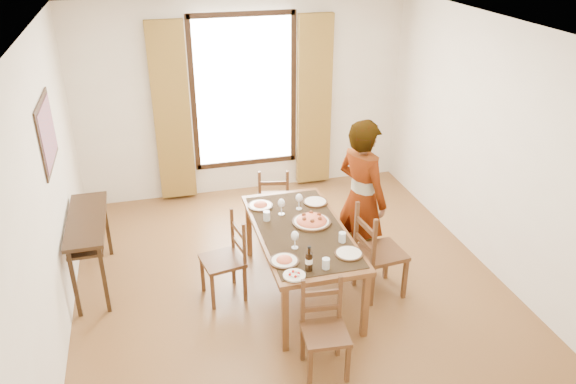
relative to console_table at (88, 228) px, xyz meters
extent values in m
plane|color=brown|center=(2.03, -0.60, -0.68)|extent=(5.00, 5.00, 0.00)
cube|color=white|center=(2.03, 1.90, 0.67)|extent=(4.50, 0.10, 2.70)
cube|color=white|center=(2.03, -3.10, 0.67)|extent=(4.50, 0.10, 2.70)
cube|color=white|center=(-0.22, -0.60, 0.67)|extent=(0.10, 5.00, 2.70)
cube|color=white|center=(4.28, -0.60, 0.67)|extent=(0.10, 5.00, 2.70)
cube|color=white|center=(2.03, -0.60, 2.04)|extent=(4.50, 5.00, 0.04)
cube|color=white|center=(2.03, 1.87, 0.77)|extent=(1.30, 0.04, 2.00)
cube|color=olive|center=(1.05, 1.81, 0.57)|extent=(0.48, 0.10, 2.40)
cube|color=olive|center=(3.01, 1.81, 0.57)|extent=(0.48, 0.10, 2.40)
cube|color=black|center=(-0.21, 0.00, 1.07)|extent=(0.02, 0.86, 0.66)
cube|color=#DA4D28|center=(-0.20, 0.00, 1.07)|extent=(0.01, 0.76, 0.56)
cube|color=black|center=(0.00, 0.00, 0.10)|extent=(0.38, 1.20, 0.04)
cube|color=black|center=(0.00, 0.00, -0.02)|extent=(0.34, 1.10, 0.03)
cube|color=black|center=(-0.14, -0.55, -0.30)|extent=(0.04, 0.04, 0.76)
cube|color=black|center=(-0.14, 0.55, -0.30)|extent=(0.04, 0.04, 0.76)
cube|color=black|center=(0.14, -0.55, -0.30)|extent=(0.04, 0.04, 0.76)
cube|color=black|center=(0.14, 0.55, -0.30)|extent=(0.04, 0.04, 0.76)
cube|color=brown|center=(2.10, -0.71, 0.04)|extent=(0.89, 1.78, 0.05)
cube|color=black|center=(2.10, -0.71, 0.07)|extent=(0.82, 1.64, 0.01)
cube|color=brown|center=(1.72, -1.54, -0.33)|extent=(0.06, 0.06, 0.70)
cube|color=brown|center=(1.72, 0.12, -0.33)|extent=(0.06, 0.06, 0.70)
cube|color=brown|center=(2.49, -1.54, -0.33)|extent=(0.06, 0.06, 0.70)
cube|color=brown|center=(2.49, 0.12, -0.33)|extent=(0.06, 0.06, 0.70)
cube|color=#512E1B|center=(1.30, -0.59, -0.25)|extent=(0.47, 0.47, 0.04)
cube|color=#512E1B|center=(1.10, -0.45, -0.47)|extent=(0.04, 0.04, 0.43)
cube|color=#512E1B|center=(1.44, -0.39, -0.47)|extent=(0.04, 0.04, 0.43)
cube|color=#512E1B|center=(1.17, -0.79, -0.47)|extent=(0.04, 0.04, 0.43)
cube|color=#512E1B|center=(1.50, -0.72, -0.47)|extent=(0.04, 0.04, 0.43)
cube|color=#512E1B|center=(1.45, -0.38, -0.01)|extent=(0.03, 0.03, 0.48)
cube|color=#512E1B|center=(1.51, -0.72, -0.01)|extent=(0.03, 0.03, 0.48)
cube|color=#512E1B|center=(1.48, -0.55, -0.11)|extent=(0.09, 0.34, 0.05)
cube|color=#512E1B|center=(1.48, -0.55, 0.06)|extent=(0.09, 0.34, 0.05)
cube|color=#512E1B|center=(2.13, 0.65, -0.27)|extent=(0.46, 0.46, 0.04)
cube|color=#512E1B|center=(2.33, 0.77, -0.48)|extent=(0.04, 0.04, 0.42)
cube|color=#512E1B|center=(2.26, 0.45, -0.48)|extent=(0.04, 0.04, 0.42)
cube|color=#512E1B|center=(2.01, 0.84, -0.48)|extent=(0.04, 0.04, 0.42)
cube|color=#512E1B|center=(1.94, 0.52, -0.48)|extent=(0.04, 0.04, 0.42)
cube|color=#512E1B|center=(2.26, 0.44, -0.04)|extent=(0.03, 0.03, 0.46)
cube|color=#512E1B|center=(1.94, 0.51, -0.04)|extent=(0.03, 0.03, 0.46)
cube|color=#512E1B|center=(2.10, 0.47, -0.13)|extent=(0.33, 0.09, 0.05)
cube|color=#512E1B|center=(2.10, 0.47, 0.04)|extent=(0.33, 0.09, 0.05)
cube|color=#512E1B|center=(1.98, -1.88, -0.28)|extent=(0.41, 0.41, 0.04)
cube|color=#512E1B|center=(1.81, -2.03, -0.48)|extent=(0.04, 0.04, 0.41)
cube|color=#512E1B|center=(1.84, -1.71, -0.48)|extent=(0.04, 0.04, 0.41)
cube|color=#512E1B|center=(2.13, -2.06, -0.48)|extent=(0.04, 0.04, 0.41)
cube|color=#512E1B|center=(2.16, -1.74, -0.48)|extent=(0.04, 0.04, 0.41)
cube|color=#512E1B|center=(1.84, -1.70, -0.05)|extent=(0.03, 0.03, 0.45)
cube|color=#512E1B|center=(2.16, -1.73, -0.05)|extent=(0.03, 0.03, 0.45)
cube|color=#512E1B|center=(2.00, -1.71, -0.14)|extent=(0.33, 0.05, 0.05)
cube|color=#512E1B|center=(2.00, -1.71, 0.02)|extent=(0.33, 0.05, 0.05)
cube|color=#512E1B|center=(2.90, -0.93, -0.21)|extent=(0.49, 0.49, 0.04)
cube|color=#512E1B|center=(3.11, -1.10, -0.44)|extent=(0.04, 0.04, 0.48)
cube|color=#512E1B|center=(2.73, -1.14, -0.44)|extent=(0.04, 0.04, 0.48)
cube|color=#512E1B|center=(3.07, -0.72, -0.44)|extent=(0.04, 0.04, 0.48)
cube|color=#512E1B|center=(2.69, -0.75, -0.44)|extent=(0.04, 0.04, 0.48)
cube|color=#512E1B|center=(2.72, -1.14, 0.06)|extent=(0.04, 0.04, 0.53)
cube|color=#512E1B|center=(2.68, -0.76, 0.06)|extent=(0.04, 0.04, 0.53)
cube|color=#512E1B|center=(2.70, -0.95, -0.05)|extent=(0.07, 0.38, 0.05)
cube|color=#512E1B|center=(2.70, -0.95, 0.15)|extent=(0.07, 0.38, 0.05)
imported|color=gray|center=(2.84, -0.47, 0.20)|extent=(0.97, 0.92, 1.77)
cylinder|color=silver|center=(2.42, -1.04, 0.12)|extent=(0.07, 0.07, 0.10)
cylinder|color=silver|center=(1.81, -0.44, 0.12)|extent=(0.07, 0.07, 0.10)
cylinder|color=silver|center=(2.12, -1.44, 0.12)|extent=(0.07, 0.07, 0.10)
camera|label=1|loc=(0.73, -5.41, 2.93)|focal=35.00mm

